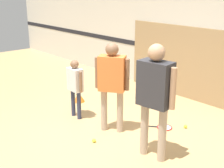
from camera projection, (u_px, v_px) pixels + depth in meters
ground_plane at (110, 136)px, 5.37m from camera, size 16.00×16.00×0.00m
wall_back at (205, 29)px, 6.54m from camera, size 16.00×0.07×3.20m
wall_panel at (180, 61)px, 7.12m from camera, size 2.89×0.05×1.63m
person_instructor at (112, 78)px, 5.29m from camera, size 0.51×0.45×1.59m
person_student_left at (75, 83)px, 5.93m from camera, size 0.44×0.19×1.15m
person_student_right at (155, 90)px, 4.42m from camera, size 0.65×0.33×1.73m
racket_spare_on_floor at (164, 127)px, 5.68m from camera, size 0.46×0.41×0.03m
tennis_ball_near_instructor at (94, 141)px, 5.15m from camera, size 0.07×0.07×0.07m
tennis_ball_by_spare_racket at (185, 126)px, 5.66m from camera, size 0.07×0.07×0.07m
tennis_ball_stray_left at (144, 151)px, 4.83m from camera, size 0.07×0.07×0.07m
training_cone at (79, 97)px, 6.93m from camera, size 0.26×0.26×0.21m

